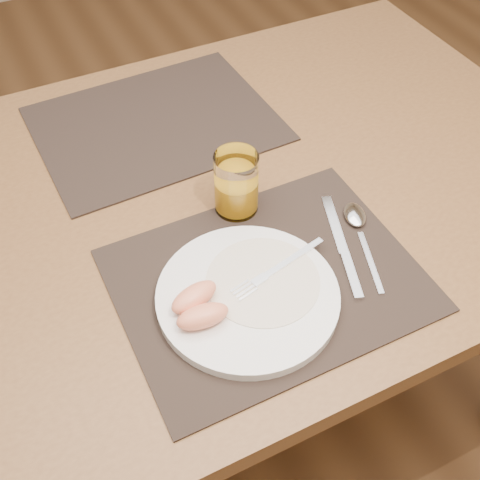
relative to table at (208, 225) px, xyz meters
name	(u,v)px	position (x,y,z in m)	size (l,w,h in m)	color
ground	(218,397)	(0.00, 0.00, -0.67)	(5.00, 5.00, 0.00)	brown
table	(208,225)	(0.00, 0.00, 0.00)	(1.40, 0.90, 0.75)	brown
placemat_near	(268,280)	(0.01, -0.22, 0.09)	(0.45, 0.35, 0.00)	black
placemat_far	(156,124)	(-0.01, 0.22, 0.09)	(0.45, 0.35, 0.00)	black
plate	(248,296)	(-0.04, -0.24, 0.10)	(0.27, 0.27, 0.02)	white
plate_dressing	(263,281)	(-0.01, -0.23, 0.10)	(0.17, 0.17, 0.00)	white
fork	(272,272)	(0.01, -0.22, 0.11)	(0.17, 0.06, 0.00)	silver
knife	(344,253)	(0.14, -0.23, 0.09)	(0.09, 0.21, 0.01)	silver
spoon	(357,221)	(0.19, -0.18, 0.09)	(0.08, 0.19, 0.01)	silver
juice_glass	(236,186)	(0.03, -0.06, 0.14)	(0.07, 0.07, 0.11)	white
grapefruit_wedges	(198,306)	(-0.12, -0.24, 0.12)	(0.08, 0.08, 0.03)	#F78F65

